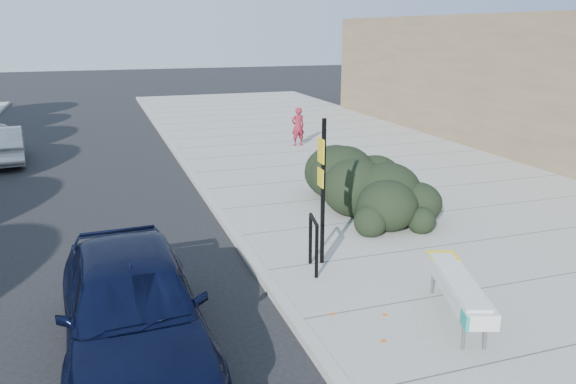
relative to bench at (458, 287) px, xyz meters
name	(u,v)px	position (x,y,z in m)	size (l,w,h in m)	color
ground	(262,278)	(-2.41, 2.77, -0.71)	(120.00, 120.00, 0.00)	black
sidewalk_near	(393,184)	(3.19, 7.77, -0.63)	(11.20, 50.00, 0.15)	gray
curb_near	(211,201)	(-2.41, 7.77, -0.62)	(0.22, 50.00, 0.17)	#9E9E99
bench	(458,287)	(0.00, 0.00, 0.00)	(1.21, 2.36, 0.71)	gray
bike_rack	(314,239)	(-1.47, 2.49, 0.08)	(0.20, 0.71, 1.06)	black
sign_post	(322,184)	(-1.19, 2.77, 1.06)	(0.11, 0.33, 2.88)	black
hedge	(373,177)	(1.42, 5.72, 0.24)	(2.14, 4.29, 1.61)	black
sedan_navy	(132,305)	(-4.91, 0.80, 0.12)	(1.96, 4.88, 1.66)	black
wagon_silver	(2,145)	(-8.41, 15.07, -0.06)	(1.37, 3.93, 1.29)	#A7A7AC
pedestrian	(298,127)	(2.32, 13.86, 0.19)	(0.55, 0.36, 1.51)	maroon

